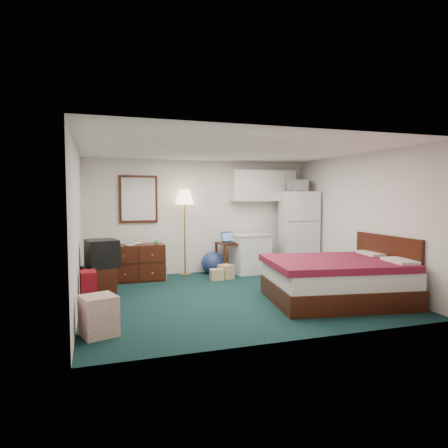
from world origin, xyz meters
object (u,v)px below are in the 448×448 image
object	(u,v)px
desk	(231,258)
kitchen_counter	(250,254)
suitcase	(89,290)
fridge	(298,232)
tv_stand	(98,281)
floor_lamp	(185,233)
bed	(337,281)
dresser	(137,263)

from	to	relation	value
desk	kitchen_counter	distance (m)	0.45
desk	suitcase	distance (m)	3.53
desk	fridge	world-z (taller)	fridge
desk	tv_stand	world-z (taller)	desk
kitchen_counter	floor_lamp	bearing A→B (deg)	162.97
desk	bed	xyz separation A→B (m)	(0.89, -2.71, -0.01)
floor_lamp	kitchen_counter	distance (m)	1.53
desk	fridge	size ratio (longest dim) A/B	0.39
floor_lamp	kitchen_counter	bearing A→B (deg)	-9.83
kitchen_counter	desk	bearing A→B (deg)	168.06
fridge	tv_stand	bearing A→B (deg)	-158.03
suitcase	kitchen_counter	bearing A→B (deg)	25.16
dresser	tv_stand	distance (m)	1.28
floor_lamp	suitcase	bearing A→B (deg)	-132.33
bed	fridge	bearing A→B (deg)	84.10
floor_lamp	desk	world-z (taller)	floor_lamp
dresser	fridge	size ratio (longest dim) A/B	0.60
tv_stand	desk	bearing A→B (deg)	9.61
desk	kitchen_counter	size ratio (longest dim) A/B	0.83
dresser	suitcase	world-z (taller)	dresser
suitcase	fridge	bearing A→B (deg)	16.76
fridge	tv_stand	xyz separation A→B (m)	(-4.33, -0.89, -0.66)
desk	fridge	bearing A→B (deg)	-11.94
dresser	suitcase	xyz separation A→B (m)	(-0.91, -1.86, -0.08)
kitchen_counter	bed	bearing A→B (deg)	-87.61
dresser	floor_lamp	world-z (taller)	floor_lamp
suitcase	desk	bearing A→B (deg)	29.20
dresser	floor_lamp	distance (m)	1.22
desk	kitchen_counter	xyz separation A→B (m)	(0.44, -0.04, 0.07)
tv_stand	suitcase	bearing A→B (deg)	-112.31
desk	tv_stand	bearing A→B (deg)	-162.06
floor_lamp	kitchen_counter	size ratio (longest dim) A/B	2.19
dresser	tv_stand	world-z (taller)	dresser
dresser	suitcase	size ratio (longest dim) A/B	1.85
kitchen_counter	suitcase	bearing A→B (deg)	-157.76
dresser	kitchen_counter	xyz separation A→B (m)	(2.47, 0.05, 0.05)
bed	floor_lamp	bearing A→B (deg)	131.43
dresser	fridge	distance (m)	3.61
kitchen_counter	bed	xyz separation A→B (m)	(0.45, -2.67, -0.08)
floor_lamp	tv_stand	xyz separation A→B (m)	(-1.81, -1.32, -0.68)
bed	suitcase	bearing A→B (deg)	177.54
suitcase	floor_lamp	bearing A→B (deg)	43.38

